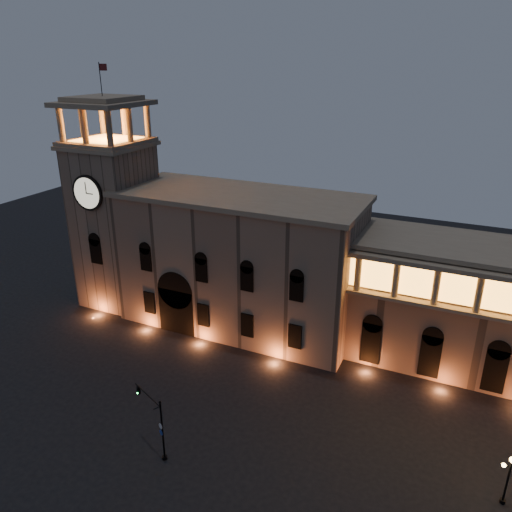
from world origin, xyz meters
name	(u,v)px	position (x,y,z in m)	size (l,w,h in m)	color
ground	(156,429)	(0.00, 0.00, 0.00)	(160.00, 160.00, 0.00)	black
government_building	(239,261)	(-2.08, 21.93, 8.77)	(30.80, 12.80, 17.60)	#856C57
clock_tower	(115,217)	(-20.50, 20.98, 12.50)	(9.80, 9.80, 32.40)	#856C57
traffic_light	(158,425)	(2.21, -2.50, 3.27)	(4.19, 2.04, 6.22)	black
street_lamp_near	(509,476)	(30.00, 4.56, 2.75)	(1.55, 0.65, 4.60)	black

